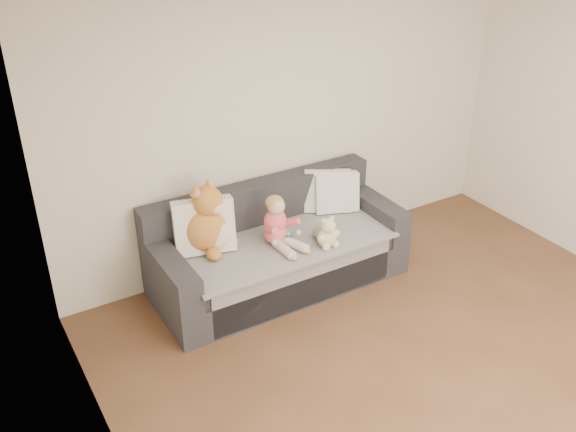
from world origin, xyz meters
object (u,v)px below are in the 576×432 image
object	(u,v)px
plush_cat	(208,223)
teddy_bear	(328,235)
sofa	(277,251)
toddler	(278,224)
sippy_cup	(288,237)

from	to	relation	value
plush_cat	teddy_bear	size ratio (longest dim) A/B	2.29
sofa	plush_cat	world-z (taller)	plush_cat
sofa	teddy_bear	world-z (taller)	sofa
toddler	plush_cat	size ratio (longest dim) A/B	0.70
sofa	sippy_cup	xyz separation A→B (m)	(0.02, -0.17, 0.22)
plush_cat	sippy_cup	xyz separation A→B (m)	(0.60, -0.27, -0.17)
sofa	toddler	bearing A→B (deg)	-114.70
teddy_bear	toddler	bearing A→B (deg)	139.79
sofa	toddler	distance (m)	0.37
toddler	sippy_cup	distance (m)	0.15
toddler	teddy_bear	xyz separation A→B (m)	(0.33, -0.25, -0.07)
teddy_bear	plush_cat	bearing A→B (deg)	147.83
sippy_cup	plush_cat	bearing A→B (deg)	155.97
sofa	plush_cat	bearing A→B (deg)	170.00
sippy_cup	sofa	bearing A→B (deg)	95.19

